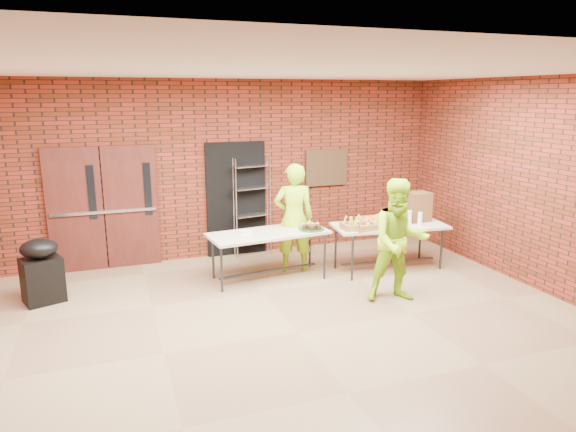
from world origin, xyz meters
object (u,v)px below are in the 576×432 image
(table_left, at_px, (269,236))
(table_right, at_px, (389,228))
(coffee_dispenser, at_px, (417,207))
(volunteer_woman, at_px, (294,218))
(volunteer_man, at_px, (399,241))
(wire_rack, at_px, (252,207))
(covered_grill, at_px, (42,271))

(table_left, distance_m, table_right, 2.09)
(table_right, bearing_deg, coffee_dispenser, 15.20)
(coffee_dispenser, relative_size, volunteer_woman, 0.27)
(table_left, distance_m, coffee_dispenser, 2.69)
(table_left, xyz_separation_m, volunteer_man, (1.48, -1.47, 0.18))
(wire_rack, relative_size, volunteer_woman, 0.99)
(table_right, bearing_deg, wire_rack, 148.20)
(wire_rack, distance_m, table_left, 1.36)
(coffee_dispenser, height_order, volunteer_man, volunteer_man)
(covered_grill, xyz_separation_m, volunteer_man, (4.83, -1.66, 0.42))
(table_left, distance_m, volunteer_man, 2.10)
(covered_grill, bearing_deg, wire_rack, -1.55)
(table_left, height_order, coffee_dispenser, coffee_dispenser)
(volunteer_man, bearing_deg, table_right, 78.38)
(wire_rack, relative_size, table_right, 0.92)
(volunteer_woman, bearing_deg, table_left, 38.46)
(volunteer_man, bearing_deg, wire_rack, 129.64)
(volunteer_woman, bearing_deg, table_right, 175.70)
(wire_rack, xyz_separation_m, volunteer_man, (1.37, -2.82, -0.02))
(table_right, distance_m, coffee_dispenser, 0.68)
(volunteer_woman, bearing_deg, covered_grill, 13.72)
(wire_rack, height_order, table_left, wire_rack)
(coffee_dispenser, height_order, volunteer_woman, volunteer_woman)
(covered_grill, bearing_deg, table_right, -24.30)
(volunteer_woman, xyz_separation_m, volunteer_man, (0.96, -1.73, -0.02))
(table_right, height_order, covered_grill, covered_grill)
(table_left, xyz_separation_m, volunteer_woman, (0.53, 0.25, 0.20))
(wire_rack, xyz_separation_m, table_right, (1.96, -1.56, -0.19))
(wire_rack, bearing_deg, volunteer_woman, -79.92)
(table_right, bearing_deg, covered_grill, -177.55)
(wire_rack, distance_m, volunteer_man, 3.13)
(table_left, bearing_deg, volunteer_man, -51.10)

